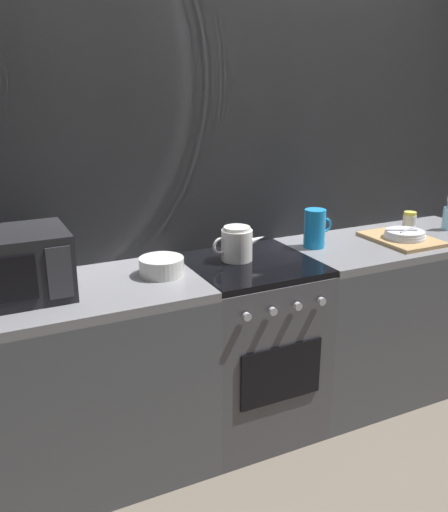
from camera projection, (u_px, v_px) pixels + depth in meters
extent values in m
plane|color=#6B6054|center=(248.00, 423.00, 2.91)|extent=(8.00, 8.00, 0.00)
cube|color=gray|center=(222.00, 188.00, 2.81)|extent=(3.60, 0.05, 2.40)
cube|color=#BCBCC1|center=(223.00, 189.00, 2.80)|extent=(3.58, 0.01, 2.39)
cube|color=#515459|center=(69.00, 392.00, 2.40)|extent=(1.20, 0.60, 0.86)
cube|color=gray|center=(59.00, 297.00, 2.26)|extent=(1.20, 0.60, 0.04)
cube|color=#4C4C51|center=(250.00, 349.00, 2.77)|extent=(0.60, 0.60, 0.87)
cube|color=black|center=(251.00, 265.00, 2.63)|extent=(0.59, 0.59, 0.03)
cube|color=black|center=(282.00, 374.00, 2.51)|extent=(0.42, 0.01, 0.28)
cylinder|color=#B7B7BC|center=(247.00, 317.00, 2.31)|extent=(0.04, 0.02, 0.04)
cylinder|color=#B7B7BC|center=(273.00, 311.00, 2.37)|extent=(0.04, 0.02, 0.04)
cylinder|color=#B7B7BC|center=(298.00, 306.00, 2.42)|extent=(0.04, 0.02, 0.04)
cylinder|color=#B7B7BC|center=(322.00, 301.00, 2.47)|extent=(0.04, 0.02, 0.04)
cube|color=#515459|center=(387.00, 317.00, 3.15)|extent=(1.20, 0.60, 0.86)
cube|color=gray|center=(395.00, 242.00, 3.01)|extent=(1.20, 0.60, 0.04)
cube|color=black|center=(9.00, 266.00, 2.16)|extent=(0.46, 0.34, 0.27)
cube|color=#333338|center=(60.00, 273.00, 2.08)|extent=(0.09, 0.01, 0.21)
cylinder|color=white|center=(237.00, 245.00, 2.63)|extent=(0.15, 0.15, 0.15)
cylinder|color=white|center=(237.00, 228.00, 2.61)|extent=(0.13, 0.13, 0.02)
cone|color=white|center=(257.00, 239.00, 2.68)|extent=(0.10, 0.04, 0.05)
torus|color=white|center=(221.00, 246.00, 2.60)|extent=(0.08, 0.01, 0.08)
cylinder|color=silver|center=(162.00, 266.00, 2.45)|extent=(0.20, 0.20, 0.08)
cylinder|color=#198CD8|center=(315.00, 228.00, 2.83)|extent=(0.11, 0.11, 0.20)
torus|color=#198CD8|center=(325.00, 225.00, 2.86)|extent=(0.08, 0.01, 0.08)
cube|color=tan|center=(402.00, 239.00, 2.97)|extent=(0.30, 0.40, 0.02)
cylinder|color=silver|center=(405.00, 237.00, 2.94)|extent=(0.22, 0.22, 0.01)
cylinder|color=silver|center=(405.00, 234.00, 2.94)|extent=(0.21, 0.21, 0.01)
cylinder|color=silver|center=(405.00, 232.00, 2.94)|extent=(0.21, 0.21, 0.01)
cylinder|color=silver|center=(408.00, 229.00, 2.94)|extent=(0.16, 0.07, 0.01)
cube|color=silver|center=(401.00, 230.00, 2.93)|extent=(0.16, 0.09, 0.00)
cylinder|color=silver|center=(409.00, 222.00, 3.18)|extent=(0.08, 0.08, 0.08)
cylinder|color=#D8D14C|center=(410.00, 213.00, 3.16)|extent=(0.07, 0.07, 0.02)
cylinder|color=#8CCCE5|center=(448.00, 219.00, 3.17)|extent=(0.06, 0.06, 0.13)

